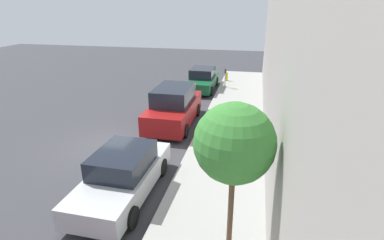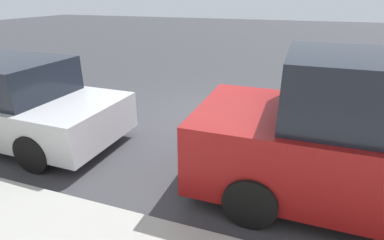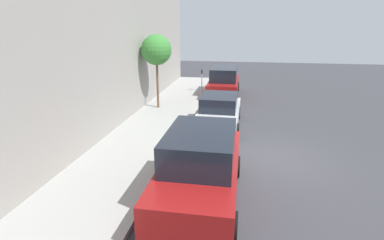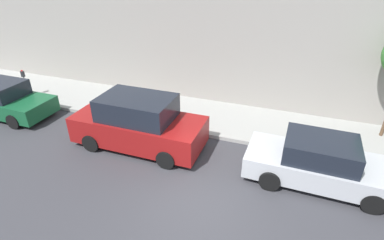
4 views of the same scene
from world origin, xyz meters
name	(u,v)px [view 2 (image 2 of 4)]	position (x,y,z in m)	size (l,w,h in m)	color
ground_plane	(203,118)	(0.00, 0.00, 0.00)	(60.00, 60.00, 0.00)	#38383D
parked_sedan_second	(10,102)	(2.13, -3.21, 0.72)	(1.92, 4.54, 1.54)	#B7BABF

